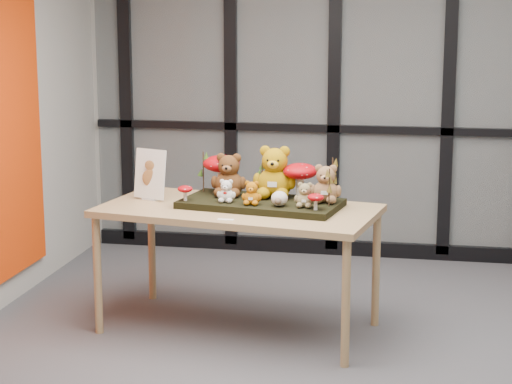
% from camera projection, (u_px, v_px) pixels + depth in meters
% --- Properties ---
extents(floor, '(5.00, 5.00, 0.00)m').
position_uv_depth(floor, '(363.00, 371.00, 5.23)').
color(floor, '#4B4B4F').
rests_on(floor, ground).
extents(room_shell, '(5.00, 5.00, 5.00)m').
position_uv_depth(room_shell, '(370.00, 72.00, 4.90)').
color(room_shell, '#AAA7A0').
rests_on(room_shell, floor).
extents(glass_partition, '(4.90, 0.06, 2.78)m').
position_uv_depth(glass_partition, '(391.00, 84.00, 7.33)').
color(glass_partition, '#2D383F').
rests_on(glass_partition, floor).
extents(display_table, '(1.81, 1.12, 0.79)m').
position_uv_depth(display_table, '(238.00, 218.00, 5.77)').
color(display_table, '#A28B58').
rests_on(display_table, floor).
extents(diorama_tray, '(1.04, 0.64, 0.04)m').
position_uv_depth(diorama_tray, '(261.00, 204.00, 5.77)').
color(diorama_tray, black).
rests_on(diorama_tray, display_table).
extents(bear_pooh_yellow, '(0.31, 0.29, 0.36)m').
position_uv_depth(bear_pooh_yellow, '(275.00, 169.00, 5.83)').
color(bear_pooh_yellow, '#A67907').
rests_on(bear_pooh_yellow, diorama_tray).
extents(bear_brown_medium, '(0.26, 0.24, 0.30)m').
position_uv_depth(bear_brown_medium, '(229.00, 172.00, 5.87)').
color(bear_brown_medium, '#4F2D13').
rests_on(bear_brown_medium, diorama_tray).
extents(bear_tan_back, '(0.22, 0.21, 0.26)m').
position_uv_depth(bear_tan_back, '(326.00, 181.00, 5.69)').
color(bear_tan_back, brown).
rests_on(bear_tan_back, diorama_tray).
extents(bear_small_yellow, '(0.14, 0.13, 0.16)m').
position_uv_depth(bear_small_yellow, '(252.00, 192.00, 5.62)').
color(bear_small_yellow, '#B05F08').
rests_on(bear_small_yellow, diorama_tray).
extents(bear_white_bow, '(0.14, 0.13, 0.16)m').
position_uv_depth(bear_white_bow, '(226.00, 189.00, 5.70)').
color(bear_white_bow, silver).
rests_on(bear_white_bow, diorama_tray).
extents(bear_beige_small, '(0.14, 0.13, 0.17)m').
position_uv_depth(bear_beige_small, '(305.00, 193.00, 5.55)').
color(bear_beige_small, olive).
rests_on(bear_beige_small, diorama_tray).
extents(plush_cream_hedgehog, '(0.09, 0.08, 0.10)m').
position_uv_depth(plush_cream_hedgehog, '(279.00, 198.00, 5.59)').
color(plush_cream_hedgehog, beige).
rests_on(plush_cream_hedgehog, diorama_tray).
extents(mushroom_back_left, '(0.24, 0.24, 0.27)m').
position_uv_depth(mushroom_back_left, '(222.00, 172.00, 6.00)').
color(mushroom_back_left, '#95040A').
rests_on(mushroom_back_left, diorama_tray).
extents(mushroom_back_right, '(0.22, 0.22, 0.24)m').
position_uv_depth(mushroom_back_right, '(300.00, 179.00, 5.81)').
color(mushroom_back_right, '#95040A').
rests_on(mushroom_back_right, diorama_tray).
extents(mushroom_front_left, '(0.09, 0.09, 0.10)m').
position_uv_depth(mushroom_front_left, '(185.00, 192.00, 5.74)').
color(mushroom_front_left, '#95040A').
rests_on(mushroom_front_left, diorama_tray).
extents(mushroom_front_right, '(0.10, 0.10, 0.11)m').
position_uv_depth(mushroom_front_right, '(316.00, 201.00, 5.48)').
color(mushroom_front_right, '#95040A').
rests_on(mushroom_front_right, diorama_tray).
extents(sprig_green_far_left, '(0.05, 0.05, 0.26)m').
position_uv_depth(sprig_green_far_left, '(203.00, 172.00, 6.00)').
color(sprig_green_far_left, black).
rests_on(sprig_green_far_left, diorama_tray).
extents(sprig_green_mid_left, '(0.05, 0.05, 0.24)m').
position_uv_depth(sprig_green_mid_left, '(231.00, 174.00, 6.00)').
color(sprig_green_mid_left, black).
rests_on(sprig_green_mid_left, diorama_tray).
extents(sprig_dry_far_right, '(0.05, 0.05, 0.28)m').
position_uv_depth(sprig_dry_far_right, '(332.00, 180.00, 5.69)').
color(sprig_dry_far_right, brown).
rests_on(sprig_dry_far_right, diorama_tray).
extents(sprig_dry_mid_right, '(0.05, 0.05, 0.23)m').
position_uv_depth(sprig_dry_mid_right, '(329.00, 188.00, 5.57)').
color(sprig_dry_mid_right, brown).
rests_on(sprig_dry_mid_right, diorama_tray).
extents(sprig_green_centre, '(0.05, 0.05, 0.20)m').
position_uv_depth(sprig_green_centre, '(262.00, 178.00, 5.94)').
color(sprig_green_centre, black).
rests_on(sprig_green_centre, diorama_tray).
extents(sign_holder, '(0.24, 0.12, 0.33)m').
position_uv_depth(sign_holder, '(150.00, 176.00, 5.95)').
color(sign_holder, silver).
rests_on(sign_holder, display_table).
extents(label_card, '(0.10, 0.03, 0.00)m').
position_uv_depth(label_card, '(226.00, 220.00, 5.43)').
color(label_card, white).
rests_on(label_card, display_table).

